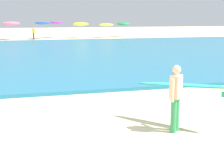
{
  "coord_description": "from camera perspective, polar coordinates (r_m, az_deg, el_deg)",
  "views": [
    {
      "loc": [
        -1.08,
        -7.08,
        2.92
      ],
      "look_at": [
        1.51,
        2.63,
        1.1
      ],
      "focal_mm": 51.61,
      "sensor_mm": 36.0,
      "label": 1
    }
  ],
  "objects": [
    {
      "name": "beach_umbrella_4",
      "position": [
        43.33,
        -12.16,
        8.92
      ],
      "size": [
        2.05,
        2.08,
        2.35
      ],
      "color": "beige",
      "rests_on": "ground"
    },
    {
      "name": "beach_umbrella_7",
      "position": [
        45.4,
        -1.03,
        8.8
      ],
      "size": [
        2.08,
        2.09,
        1.98
      ],
      "color": "beige",
      "rests_on": "ground"
    },
    {
      "name": "beachgoer_near_row_left",
      "position": [
        42.53,
        -13.74,
        7.17
      ],
      "size": [
        0.32,
        0.2,
        1.58
      ],
      "color": "#383842",
      "rests_on": "ground"
    },
    {
      "name": "beach_umbrella_6",
      "position": [
        44.41,
        -5.54,
        8.88
      ],
      "size": [
        2.13,
        2.15,
        2.18
      ],
      "color": "beige",
      "rests_on": "ground"
    },
    {
      "name": "beach_umbrella_3",
      "position": [
        43.16,
        -17.46,
        8.62
      ],
      "size": [
        2.21,
        2.21,
        2.28
      ],
      "color": "beige",
      "rests_on": "ground"
    },
    {
      "name": "ground_plane",
      "position": [
        7.73,
        -5.91,
        -11.97
      ],
      "size": [
        160.0,
        160.0,
        0.0
      ],
      "primitive_type": "plane",
      "color": "beige"
    },
    {
      "name": "beach_umbrella_8",
      "position": [
        47.46,
        2.07,
        8.95
      ],
      "size": [
        1.87,
        1.9,
        2.17
      ],
      "color": "beige",
      "rests_on": "ground"
    },
    {
      "name": "surfer_with_board",
      "position": [
        8.49,
        11.88,
        -2.8
      ],
      "size": [
        2.06,
        2.26,
        1.73
      ],
      "color": "#338E56",
      "rests_on": "ground"
    },
    {
      "name": "sea",
      "position": [
        25.99,
        -12.46,
        3.72
      ],
      "size": [
        120.0,
        28.0,
        0.14
      ],
      "primitive_type": "cube",
      "color": "teal",
      "rests_on": "ground"
    },
    {
      "name": "beach_umbrella_5",
      "position": [
        46.17,
        -9.85,
        9.06
      ],
      "size": [
        2.02,
        2.04,
        2.31
      ],
      "color": "beige",
      "rests_on": "ground"
    }
  ]
}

